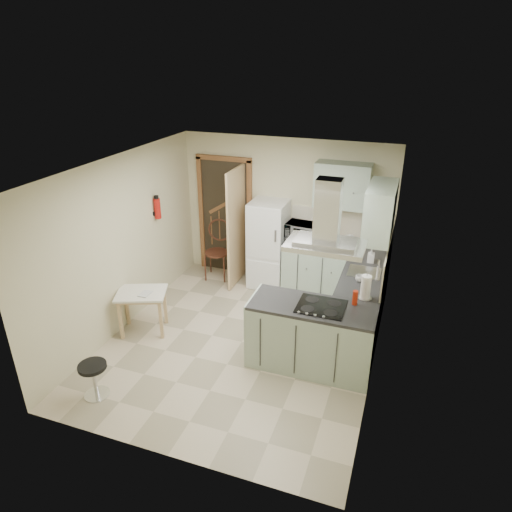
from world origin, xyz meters
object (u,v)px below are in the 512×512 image
at_px(microwave, 303,232).
at_px(drop_leaf_table, 143,312).
at_px(extractor_hood, 325,245).
at_px(fridge, 268,244).
at_px(stool, 95,380).
at_px(peninsula, 311,336).
at_px(bentwood_chair, 217,253).

bearing_deg(microwave, drop_leaf_table, -126.11).
distance_m(extractor_hood, microwave, 2.24).
xyz_separation_m(fridge, extractor_hood, (1.32, -1.98, 0.97)).
height_order(fridge, stool, fridge).
xyz_separation_m(fridge, microwave, (0.58, 0.02, 0.29)).
height_order(peninsula, stool, peninsula).
relative_size(drop_leaf_table, microwave, 1.30).
height_order(extractor_hood, drop_leaf_table, extractor_hood).
relative_size(peninsula, bentwood_chair, 1.61).
bearing_deg(microwave, stool, -109.72).
bearing_deg(bentwood_chair, peninsula, -50.67).
bearing_deg(stool, fridge, 72.83).
distance_m(bentwood_chair, stool, 3.33).
distance_m(fridge, bentwood_chair, 0.98).
bearing_deg(extractor_hood, bentwood_chair, 139.80).
bearing_deg(extractor_hood, peninsula, 180.00).
relative_size(extractor_hood, bentwood_chair, 0.94).
xyz_separation_m(stool, microwave, (1.62, 3.41, 0.82)).
distance_m(bentwood_chair, microwave, 1.62).
distance_m(peninsula, extractor_hood, 1.27).
bearing_deg(microwave, peninsula, -66.34).
bearing_deg(stool, microwave, 64.52).
xyz_separation_m(drop_leaf_table, stool, (0.19, -1.38, -0.10)).
xyz_separation_m(peninsula, extractor_hood, (0.10, 0.00, 1.27)).
xyz_separation_m(peninsula, bentwood_chair, (-2.16, 1.91, 0.03)).
relative_size(drop_leaf_table, bentwood_chair, 0.71).
distance_m(drop_leaf_table, bentwood_chair, 1.97).
bearing_deg(microwave, bentwood_chair, -170.77).
xyz_separation_m(bentwood_chair, stool, (-0.11, -3.32, -0.26)).
relative_size(fridge, microwave, 2.86).
bearing_deg(peninsula, microwave, 107.89).
bearing_deg(drop_leaf_table, stool, -103.32).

